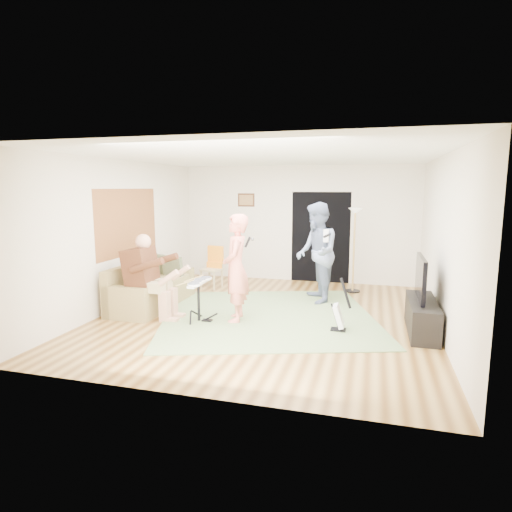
{
  "coord_description": "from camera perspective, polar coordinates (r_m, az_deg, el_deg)",
  "views": [
    {
      "loc": [
        1.73,
        -6.92,
        2.19
      ],
      "look_at": [
        -0.26,
        0.3,
        0.99
      ],
      "focal_mm": 30.0,
      "sensor_mm": 36.0,
      "label": 1
    }
  ],
  "objects": [
    {
      "name": "guitar_spare",
      "position": [
        6.77,
        11.03,
        -7.85
      ],
      "size": [
        0.3,
        0.27,
        0.84
      ],
      "color": "black",
      "rests_on": "floor"
    },
    {
      "name": "area_rug",
      "position": [
        7.46,
        1.64,
        -7.95
      ],
      "size": [
        4.39,
        4.33,
        0.02
      ],
      "primitive_type": "cube",
      "rotation": [
        0.0,
        0.0,
        0.31
      ],
      "color": "#647E4C",
      "rests_on": "floor"
    },
    {
      "name": "television",
      "position": [
        6.91,
        21.12,
        -2.74
      ],
      "size": [
        0.06,
        1.02,
        0.64
      ],
      "primitive_type": "cube",
      "color": "black",
      "rests_on": "tv_cabinet"
    },
    {
      "name": "tv_cabinet",
      "position": [
        7.06,
        21.25,
        -7.53
      ],
      "size": [
        0.4,
        1.4,
        0.5
      ],
      "primitive_type": "cube",
      "color": "black",
      "rests_on": "floor"
    },
    {
      "name": "floor",
      "position": [
        7.46,
        1.34,
        -8.01
      ],
      "size": [
        6.0,
        6.0,
        0.0
      ],
      "primitive_type": "plane",
      "color": "brown",
      "rests_on": "ground"
    },
    {
      "name": "singer",
      "position": [
        7.01,
        -2.68,
        -1.64
      ],
      "size": [
        0.55,
        0.72,
        1.78
      ],
      "primitive_type": "imported",
      "rotation": [
        0.0,
        0.0,
        -1.36
      ],
      "color": "#F17B69",
      "rests_on": "floor"
    },
    {
      "name": "dining_chair",
      "position": [
        9.47,
        -5.86,
        -2.31
      ],
      "size": [
        0.46,
        0.48,
        0.92
      ],
      "rotation": [
        0.0,
        0.0,
        -0.19
      ],
      "color": "tan",
      "rests_on": "floor"
    },
    {
      "name": "torchiere_lamp",
      "position": [
        9.17,
        12.99,
        2.75
      ],
      "size": [
        0.32,
        0.32,
        1.77
      ],
      "color": "black",
      "rests_on": "floor"
    },
    {
      "name": "drummer",
      "position": [
        7.47,
        -13.8,
        -3.83
      ],
      "size": [
        0.93,
        0.52,
        1.43
      ],
      "color": "#4D2815",
      "rests_on": "sofa"
    },
    {
      "name": "doorway",
      "position": [
        10.04,
        8.59,
        2.46
      ],
      "size": [
        2.1,
        0.0,
        2.1
      ],
      "primitive_type": "plane",
      "rotation": [
        1.57,
        0.0,
        0.0
      ],
      "color": "black",
      "rests_on": "walls"
    },
    {
      "name": "drum_kit",
      "position": [
        7.15,
        -7.65,
        -6.24
      ],
      "size": [
        0.39,
        0.69,
        0.71
      ],
      "color": "black",
      "rests_on": "floor"
    },
    {
      "name": "picture_frame",
      "position": [
        10.35,
        -1.32,
        7.47
      ],
      "size": [
        0.42,
        0.03,
        0.32
      ],
      "primitive_type": "cube",
      "color": "#3F2314",
      "rests_on": "walls"
    },
    {
      "name": "microphone",
      "position": [
        6.88,
        -1.13,
        1.86
      ],
      "size": [
        0.06,
        0.06,
        0.24
      ],
      "primitive_type": null,
      "color": "black",
      "rests_on": "singer"
    },
    {
      "name": "walls",
      "position": [
        7.18,
        1.37,
        2.35
      ],
      "size": [
        5.5,
        6.0,
        2.7
      ],
      "primitive_type": null,
      "color": "beige",
      "rests_on": "floor"
    },
    {
      "name": "ceiling",
      "position": [
        7.15,
        1.42,
        13.16
      ],
      "size": [
        6.0,
        6.0,
        0.0
      ],
      "primitive_type": "plane",
      "rotation": [
        3.14,
        0.0,
        0.0
      ],
      "color": "white",
      "rests_on": "walls"
    },
    {
      "name": "window_blinds",
      "position": [
        8.43,
        -16.73,
        4.34
      ],
      "size": [
        0.0,
        2.05,
        2.05
      ],
      "primitive_type": "plane",
      "rotation": [
        1.57,
        0.0,
        1.57
      ],
      "color": "#9B5C30",
      "rests_on": "walls"
    },
    {
      "name": "guitar_held",
      "position": [
        8.18,
        9.53,
        2.77
      ],
      "size": [
        0.18,
        0.61,
        0.26
      ],
      "primitive_type": null,
      "rotation": [
        0.0,
        0.0,
        -0.1
      ],
      "color": "silver",
      "rests_on": "guitarist"
    },
    {
      "name": "guitarist",
      "position": [
        8.25,
        8.08,
        0.43
      ],
      "size": [
        0.99,
        1.12,
        1.93
      ],
      "primitive_type": "imported",
      "rotation": [
        0.0,
        0.0,
        -1.25
      ],
      "color": "slate",
      "rests_on": "floor"
    },
    {
      "name": "sofa",
      "position": [
        8.29,
        -14.12,
        -4.6
      ],
      "size": [
        0.83,
        2.01,
        0.81
      ],
      "color": "olive",
      "rests_on": "floor"
    }
  ]
}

